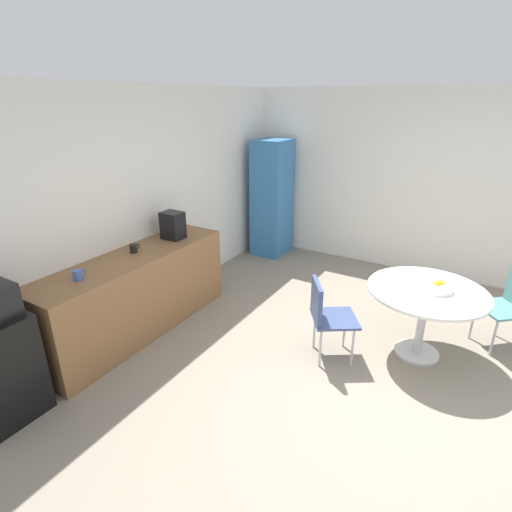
# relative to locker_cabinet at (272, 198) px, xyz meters

# --- Properties ---
(ground_plane) EXTENTS (6.00, 6.00, 0.00)m
(ground_plane) POSITION_rel_locker_cabinet_xyz_m (-2.55, -2.55, -0.93)
(ground_plane) COLOR gray
(wall_back) EXTENTS (6.00, 0.10, 2.60)m
(wall_back) POSITION_rel_locker_cabinet_xyz_m (-2.55, 0.45, 0.37)
(wall_back) COLOR white
(wall_back) RESTS_ON ground_plane
(wall_side_right) EXTENTS (0.10, 6.00, 2.60)m
(wall_side_right) POSITION_rel_locker_cabinet_xyz_m (0.45, -2.55, 0.37)
(wall_side_right) COLOR white
(wall_side_right) RESTS_ON ground_plane
(counter_block) EXTENTS (2.30, 0.60, 0.90)m
(counter_block) POSITION_rel_locker_cabinet_xyz_m (-2.89, 0.10, -0.48)
(counter_block) COLOR brown
(counter_block) RESTS_ON ground_plane
(locker_cabinet) EXTENTS (0.60, 0.50, 1.85)m
(locker_cabinet) POSITION_rel_locker_cabinet_xyz_m (0.00, 0.00, 0.00)
(locker_cabinet) COLOR #3372B2
(locker_cabinet) RESTS_ON ground_plane
(round_table) EXTENTS (1.12, 1.12, 0.74)m
(round_table) POSITION_rel_locker_cabinet_xyz_m (-1.77, -2.68, -0.32)
(round_table) COLOR silver
(round_table) RESTS_ON ground_plane
(chair_teal) EXTENTS (0.59, 0.59, 0.83)m
(chair_teal) POSITION_rel_locker_cabinet_xyz_m (-1.13, -3.42, -0.40)
(chair_teal) COLOR silver
(chair_teal) RESTS_ON ground_plane
(chair_navy) EXTENTS (0.58, 0.58, 0.83)m
(chair_navy) POSITION_rel_locker_cabinet_xyz_m (-2.31, -1.86, -0.40)
(chair_navy) COLOR silver
(chair_navy) RESTS_ON ground_plane
(fruit_bowl) EXTENTS (0.28, 0.28, 0.11)m
(fruit_bowl) POSITION_rel_locker_cabinet_xyz_m (-1.76, -2.76, -0.15)
(fruit_bowl) COLOR silver
(fruit_bowl) RESTS_ON round_table
(mug_white) EXTENTS (0.13, 0.08, 0.09)m
(mug_white) POSITION_rel_locker_cabinet_xyz_m (-2.08, 0.15, 0.02)
(mug_white) COLOR #3F66BF
(mug_white) RESTS_ON counter_block
(mug_green) EXTENTS (0.13, 0.08, 0.09)m
(mug_green) POSITION_rel_locker_cabinet_xyz_m (-2.81, 0.16, 0.02)
(mug_green) COLOR black
(mug_green) RESTS_ON counter_block
(mug_red) EXTENTS (0.13, 0.08, 0.09)m
(mug_red) POSITION_rel_locker_cabinet_xyz_m (-3.56, 0.07, 0.02)
(mug_red) COLOR #3F66BF
(mug_red) RESTS_ON counter_block
(coffee_maker) EXTENTS (0.20, 0.24, 0.32)m
(coffee_maker) POSITION_rel_locker_cabinet_xyz_m (-2.24, 0.10, 0.13)
(coffee_maker) COLOR black
(coffee_maker) RESTS_ON counter_block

